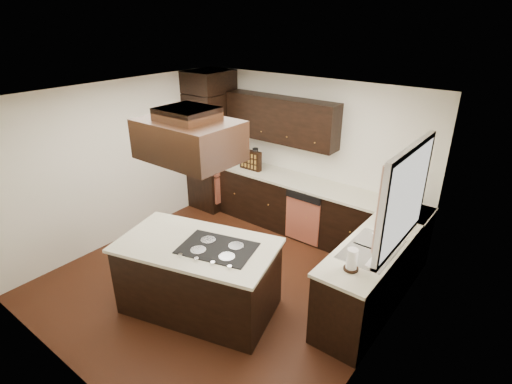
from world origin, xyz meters
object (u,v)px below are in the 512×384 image
oven_column (212,151)px  island (199,278)px  spice_rack (251,160)px  range_hood (189,140)px

oven_column → island: size_ratio=1.19×
island → spice_rack: 2.59m
spice_rack → island: bearing=-66.5°
oven_column → spice_rack: size_ratio=5.27×
range_hood → island: bearing=-42.2°
island → range_hood: (-0.04, 0.04, 1.72)m
oven_column → island: bearing=-50.1°
range_hood → oven_column: bearing=129.7°
range_hood → spice_rack: 2.68m
oven_column → spice_rack: oven_column is taller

